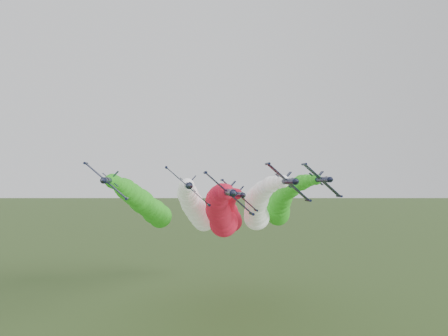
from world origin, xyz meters
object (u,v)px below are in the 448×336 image
at_px(jet_lead, 221,215).
at_px(jet_trail, 229,213).
at_px(jet_inner_left, 197,209).
at_px(jet_outer_left, 147,206).
at_px(jet_inner_right, 257,207).
at_px(jet_outer_right, 281,205).

distance_m(jet_lead, jet_trail, 26.86).
height_order(jet_lead, jet_inner_left, jet_inner_left).
bearing_deg(jet_trail, jet_outer_left, -157.86).
bearing_deg(jet_inner_right, jet_outer_left, 169.54).
distance_m(jet_lead, jet_inner_right, 15.12).
distance_m(jet_inner_left, jet_outer_right, 32.20).
xyz_separation_m(jet_lead, jet_inner_right, (12.40, 8.50, 1.66)).
bearing_deg(jet_outer_left, jet_outer_right, 6.96).
distance_m(jet_outer_left, jet_trail, 30.24).
distance_m(jet_lead, jet_outer_left, 26.47).
relative_size(jet_outer_left, jet_outer_right, 1.00).
xyz_separation_m(jet_outer_left, jet_trail, (27.83, 11.33, -3.35)).
xyz_separation_m(jet_inner_left, jet_inner_right, (18.97, 1.02, 0.40)).
bearing_deg(jet_lead, jet_inner_left, 131.32).
height_order(jet_lead, jet_outer_left, jet_outer_left).
distance_m(jet_inner_left, jet_inner_right, 19.00).
height_order(jet_outer_left, jet_outer_right, jet_outer_right).
height_order(jet_inner_right, jet_outer_left, jet_outer_left).
relative_size(jet_outer_right, jet_trail, 1.00).
bearing_deg(jet_outer_left, jet_lead, -34.16).
bearing_deg(jet_trail, jet_inner_right, -70.06).
bearing_deg(jet_inner_left, jet_outer_right, 23.44).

